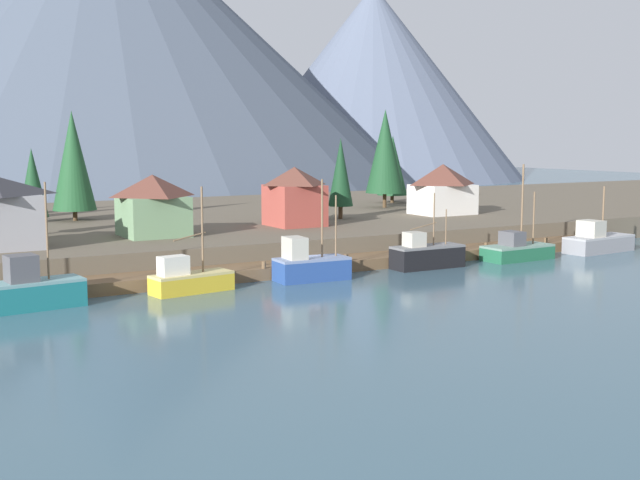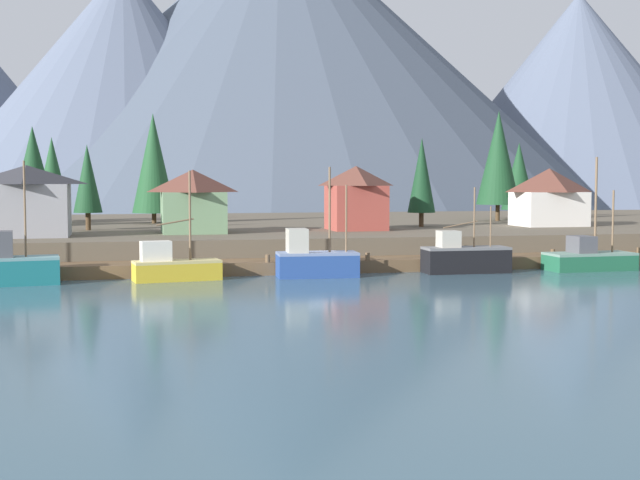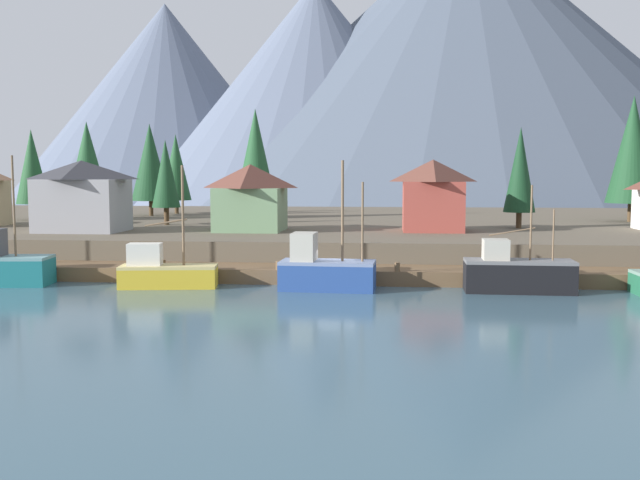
{
  "view_description": "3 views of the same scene",
  "coord_description": "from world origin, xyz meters",
  "views": [
    {
      "loc": [
        -32.95,
        -59.12,
        11.68
      ],
      "look_at": [
        2.01,
        1.33,
        2.87
      ],
      "focal_mm": 45.43,
      "sensor_mm": 36.0,
      "label": 1
    },
    {
      "loc": [
        -14.55,
        -65.32,
        7.37
      ],
      "look_at": [
        0.46,
        1.65,
        2.56
      ],
      "focal_mm": 48.47,
      "sensor_mm": 36.0,
      "label": 2
    },
    {
      "loc": [
        3.45,
        -47.43,
        7.51
      ],
      "look_at": [
        -1.27,
        1.3,
        2.95
      ],
      "focal_mm": 40.34,
      "sensor_mm": 36.0,
      "label": 3
    }
  ],
  "objects": [
    {
      "name": "conifer_back_right",
      "position": [
        -24.61,
        35.07,
        8.79
      ],
      "size": [
        4.5,
        4.5,
        10.81
      ],
      "color": "#4C3823",
      "rests_on": "shoreline_bank"
    },
    {
      "name": "house_green",
      "position": [
        -8.62,
        14.3,
        5.46
      ],
      "size": [
        5.94,
        6.23,
        5.79
      ],
      "color": "#6B8E66",
      "rests_on": "shoreline_bank"
    },
    {
      "name": "mountain_east_peak",
      "position": [
        22.09,
        141.12,
        35.73
      ],
      "size": [
        154.31,
        154.31,
        71.46
      ],
      "primitive_type": "cone",
      "color": "#475160",
      "rests_on": "ground_plane"
    },
    {
      "name": "conifer_mid_right",
      "position": [
        -11.59,
        32.59,
        9.2
      ],
      "size": [
        4.78,
        4.78,
        12.23
      ],
      "color": "#4C3823",
      "rests_on": "shoreline_bank"
    },
    {
      "name": "fishing_boat_blue",
      "position": [
        -0.72,
        -1.63,
        1.26
      ],
      "size": [
        6.21,
        3.01,
        8.33
      ],
      "rotation": [
        0.0,
        0.0,
        -0.05
      ],
      "color": "navy",
      "rests_on": "ground_plane"
    },
    {
      "name": "conifer_far_right",
      "position": [
        15.23,
        19.5,
        7.82
      ],
      "size": [
        2.87,
        2.87,
        9.21
      ],
      "color": "#4C3823",
      "rests_on": "shoreline_bank"
    },
    {
      "name": "fishing_boat_teal",
      "position": [
        -22.63,
        -1.83,
        1.31
      ],
      "size": [
        6.62,
        3.35,
        8.7
      ],
      "rotation": [
        0.0,
        0.0,
        0.11
      ],
      "color": "#196B70",
      "rests_on": "ground_plane"
    },
    {
      "name": "mountain_west_peak",
      "position": [
        -59.74,
        153.38,
        27.42
      ],
      "size": [
        86.88,
        86.88,
        54.84
      ],
      "primitive_type": "cone",
      "color": "slate",
      "rests_on": "ground_plane"
    },
    {
      "name": "fishing_boat_black",
      "position": [
        11.52,
        -1.39,
        1.19
      ],
      "size": [
        6.82,
        2.54,
        6.78
      ],
      "rotation": [
        0.0,
        0.0,
        -0.02
      ],
      "color": "black",
      "rests_on": "ground_plane"
    },
    {
      "name": "ground_plane",
      "position": [
        0.0,
        20.0,
        -0.5
      ],
      "size": [
        400.0,
        400.0,
        1.0
      ],
      "primitive_type": "cube",
      "color": "#3D5B6B"
    },
    {
      "name": "conifer_back_left",
      "position": [
        -22.98,
        39.87,
        8.24
      ],
      "size": [
        3.72,
        3.72,
        9.83
      ],
      "color": "#4C3823",
      "rests_on": "shoreline_bank"
    },
    {
      "name": "conifer_far_left",
      "position": [
        -28.79,
        27.01,
        8.54
      ],
      "size": [
        4.53,
        4.53,
        10.53
      ],
      "color": "#4C3823",
      "rests_on": "shoreline_bank"
    },
    {
      "name": "dock",
      "position": [
        0.0,
        1.99,
        0.5
      ],
      "size": [
        80.0,
        4.0,
        1.6
      ],
      "color": "brown",
      "rests_on": "ground_plane"
    },
    {
      "name": "conifer_near_left",
      "position": [
        -34.8,
        26.61,
        8.2
      ],
      "size": [
        3.51,
        3.51,
        9.7
      ],
      "color": "#4C3823",
      "rests_on": "shoreline_bank"
    },
    {
      "name": "fishing_boat_yellow",
      "position": [
        -11.26,
        -1.71,
        1.01
      ],
      "size": [
        6.54,
        3.1,
        8.03
      ],
      "rotation": [
        0.0,
        0.0,
        0.14
      ],
      "color": "gold",
      "rests_on": "ground_plane"
    },
    {
      "name": "conifer_mid_left",
      "position": [
        -18.2,
        20.71,
        7.45
      ],
      "size": [
        2.74,
        2.74,
        8.27
      ],
      "color": "#4C3823",
      "rests_on": "shoreline_bank"
    },
    {
      "name": "mountain_central_peak",
      "position": [
        -14.62,
        127.15,
        26.62
      ],
      "size": [
        86.51,
        86.51,
        53.24
      ],
      "primitive_type": "cone",
      "color": "slate",
      "rests_on": "ground_plane"
    },
    {
      "name": "house_red",
      "position": [
        7.19,
        15.63,
        5.66
      ],
      "size": [
        5.37,
        5.66,
        6.2
      ],
      "color": "#9E4238",
      "rests_on": "shoreline_bank"
    },
    {
      "name": "shoreline_bank",
      "position": [
        0.0,
        32.0,
        1.25
      ],
      "size": [
        400.0,
        56.0,
        2.5
      ],
      "primitive_type": "cube",
      "color": "brown",
      "rests_on": "ground_plane"
    },
    {
      "name": "conifer_centre",
      "position": [
        28.24,
        29.51,
        9.94
      ],
      "size": [
        5.08,
        5.08,
        12.94
      ],
      "color": "#4C3823",
      "rests_on": "shoreline_bank"
    },
    {
      "name": "house_grey",
      "position": [
        -22.85,
        12.02,
        5.61
      ],
      "size": [
        7.29,
        5.67,
        6.11
      ],
      "color": "gray",
      "rests_on": "shoreline_bank"
    }
  ]
}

